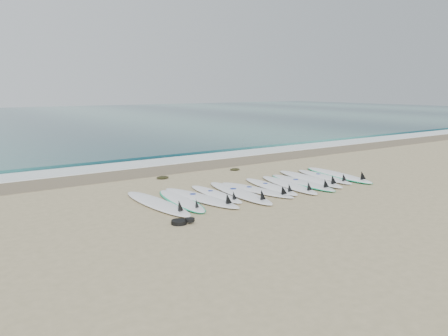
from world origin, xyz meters
TOP-DOWN VIEW (x-y plane):
  - ground at (0.00, 0.00)m, footprint 120.00×120.00m
  - ocean at (0.00, 32.50)m, footprint 120.00×55.00m
  - wet_sand_band at (0.00, 4.10)m, footprint 120.00×1.80m
  - foam_band at (0.00, 5.50)m, footprint 120.00×1.40m
  - wave_crest at (0.00, 7.00)m, footprint 120.00×1.00m
  - surfboard_0 at (-3.10, 0.02)m, footprint 0.73×2.91m
  - surfboard_1 at (-2.49, -0.02)m, footprint 0.86×2.53m
  - surfboard_2 at (-1.97, -0.11)m, footprint 0.97×2.83m
  - surfboard_3 at (-1.43, 0.04)m, footprint 0.53×2.33m
  - surfboard_4 at (-0.87, -0.24)m, footprint 0.85×2.94m
  - surfboard_5 at (-0.27, -0.22)m, footprint 0.93×2.58m
  - surfboard_6 at (0.30, -0.11)m, footprint 0.79×2.49m
  - surfboard_7 at (0.85, -0.25)m, footprint 0.98×2.71m
  - surfboard_8 at (1.39, -0.22)m, footprint 0.81×2.69m
  - surfboard_9 at (1.92, -0.01)m, footprint 0.96×2.95m
  - surfboard_10 at (2.54, -0.02)m, footprint 0.89×2.55m
  - surfboard_11 at (3.11, -0.07)m, footprint 1.08×2.96m
  - seaweed_near at (-1.57, 2.80)m, footprint 0.39×0.30m
  - seaweed_far at (1.07, 2.65)m, footprint 0.35×0.27m
  - leash_coil at (-3.33, -1.51)m, footprint 0.46×0.36m

SIDE VIEW (x-z plane):
  - ground at x=0.00m, z-range 0.00..0.00m
  - wet_sand_band at x=0.00m, z-range 0.00..0.01m
  - ocean at x=0.00m, z-range 0.00..0.03m
  - foam_band at x=0.00m, z-range 0.00..0.04m
  - seaweed_far at x=1.07m, z-range 0.00..0.07m
  - seaweed_near at x=-1.57m, z-range 0.00..0.08m
  - surfboard_1 at x=-2.49m, z-range -0.11..0.20m
  - leash_coil at x=-3.33m, z-range -0.01..0.10m
  - wave_crest at x=0.00m, z-range 0.00..0.10m
  - surfboard_8 at x=1.39m, z-range -0.12..0.22m
  - surfboard_3 at x=-1.43m, z-range -0.10..0.20m
  - surfboard_6 at x=0.30m, z-range -0.10..0.21m
  - surfboard_11 at x=3.11m, z-range -0.13..0.24m
  - surfboard_10 at x=2.54m, z-range -0.10..0.22m
  - surfboard_5 at x=-0.27m, z-range -0.11..0.22m
  - surfboard_7 at x=0.85m, z-range -0.11..0.23m
  - surfboard_2 at x=-1.97m, z-range -0.12..0.24m
  - surfboard_0 at x=-3.10m, z-range -0.12..0.25m
  - surfboard_9 at x=1.92m, z-range -0.12..0.25m
  - surfboard_4 at x=-0.87m, z-range -0.12..0.25m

